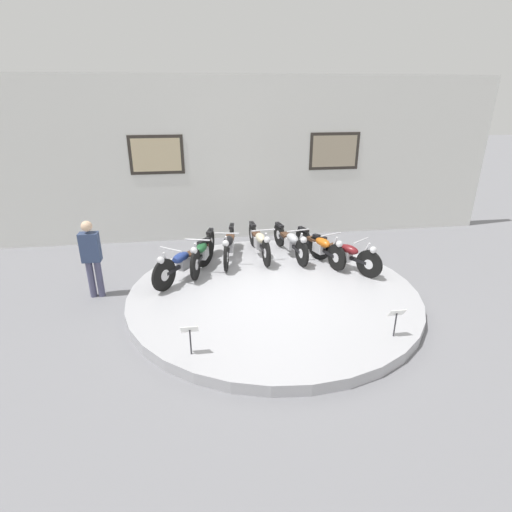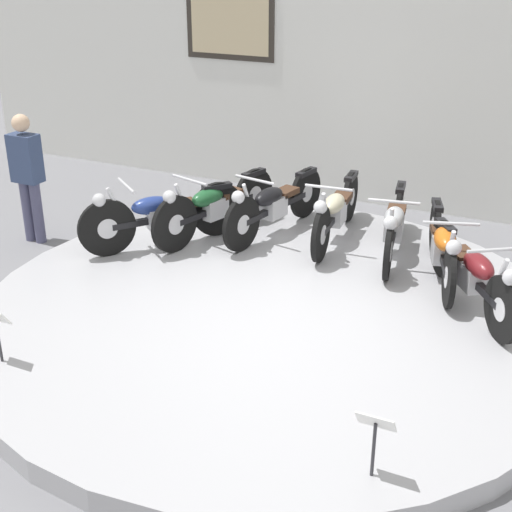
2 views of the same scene
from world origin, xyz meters
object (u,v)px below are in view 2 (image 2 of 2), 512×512
object	(u,v)px
motorcycle_blue	(161,214)
motorcycle_silver	(394,224)
info_placard_front_centre	(375,430)
visitor_standing	(27,172)
motorcycle_green	(214,204)
motorcycle_black	(274,203)
motorcycle_maroon	(473,272)
motorcycle_cream	(336,210)
motorcycle_orange	(443,245)

from	to	relation	value
motorcycle_blue	motorcycle_silver	distance (m)	2.65
info_placard_front_centre	visitor_standing	size ratio (longest dim) A/B	0.32
motorcycle_blue	motorcycle_green	xyz separation A→B (m)	(0.40, 0.53, 0.00)
motorcycle_black	info_placard_front_centre	distance (m)	4.32
motorcycle_maroon	visitor_standing	size ratio (longest dim) A/B	1.03
motorcycle_green	motorcycle_silver	distance (m)	2.12
motorcycle_cream	motorcycle_maroon	bearing A→B (deg)	-30.36
motorcycle_cream	motorcycle_orange	size ratio (longest dim) A/B	1.05
motorcycle_maroon	info_placard_front_centre	xyz separation A→B (m)	(-0.13, -2.71, -0.01)
motorcycle_cream	info_placard_front_centre	bearing A→B (deg)	-66.57
motorcycle_blue	visitor_standing	size ratio (longest dim) A/B	1.02
motorcycle_cream	info_placard_front_centre	distance (m)	4.08
motorcycle_cream	motorcycle_silver	world-z (taller)	motorcycle_cream
motorcycle_orange	motorcycle_blue	bearing A→B (deg)	-170.33
motorcycle_silver	motorcycle_maroon	size ratio (longest dim) A/B	1.17
motorcycle_black	motorcycle_blue	bearing A→B (deg)	-138.65
visitor_standing	motorcycle_cream	bearing A→B (deg)	18.63
motorcycle_black	info_placard_front_centre	xyz separation A→B (m)	(2.36, -3.61, -0.02)
motorcycle_green	motorcycle_maroon	xyz separation A→B (m)	(3.11, -0.54, -0.02)
motorcycle_black	info_placard_front_centre	bearing A→B (deg)	-56.82
motorcycle_green	motorcycle_cream	xyz separation A→B (m)	(1.36, 0.49, -0.02)
motorcycle_black	visitor_standing	bearing A→B (deg)	-159.13
motorcycle_black	motorcycle_cream	distance (m)	0.75
motorcycle_orange	motorcycle_maroon	size ratio (longest dim) A/B	1.13
motorcycle_silver	visitor_standing	size ratio (longest dim) A/B	1.21
motorcycle_cream	motorcycle_silver	bearing A→B (deg)	-9.91
motorcycle_green	info_placard_front_centre	size ratio (longest dim) A/B	3.82
motorcycle_orange	motorcycle_silver	bearing A→B (deg)	149.46
motorcycle_black	motorcycle_maroon	xyz separation A→B (m)	(2.50, -0.90, -0.01)
motorcycle_maroon	motorcycle_silver	bearing A→B (deg)	138.57
motorcycle_maroon	motorcycle_cream	bearing A→B (deg)	149.64
visitor_standing	motorcycle_silver	bearing A→B (deg)	13.98
motorcycle_cream	motorcycle_orange	world-z (taller)	motorcycle_cream
motorcycle_black	visitor_standing	xyz separation A→B (m)	(-2.80, -1.07, 0.32)
info_placard_front_centre	motorcycle_black	bearing A→B (deg)	123.18
motorcycle_green	visitor_standing	distance (m)	2.31
motorcycle_cream	info_placard_front_centre	size ratio (longest dim) A/B	3.85
motorcycle_cream	visitor_standing	xyz separation A→B (m)	(-3.54, -1.19, 0.32)
motorcycle_maroon	visitor_standing	distance (m)	5.31
visitor_standing	info_placard_front_centre	bearing A→B (deg)	-26.29
motorcycle_blue	motorcycle_cream	bearing A→B (deg)	30.16
motorcycle_cream	motorcycle_maroon	world-z (taller)	motorcycle_cream
motorcycle_green	motorcycle_maroon	distance (m)	3.16
motorcycle_blue	motorcycle_maroon	bearing A→B (deg)	-0.06
motorcycle_black	motorcycle_silver	xyz separation A→B (m)	(1.48, -0.00, -0.01)
motorcycle_blue	motorcycle_cream	distance (m)	2.04
motorcycle_green	motorcycle_silver	bearing A→B (deg)	9.78
info_placard_front_centre	motorcycle_cream	bearing A→B (deg)	113.43
motorcycle_orange	visitor_standing	xyz separation A→B (m)	(-4.89, -0.70, 0.33)
motorcycle_blue	info_placard_front_centre	distance (m)	4.34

